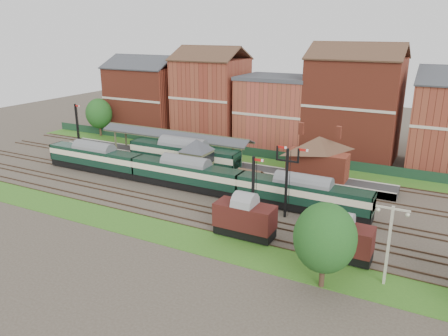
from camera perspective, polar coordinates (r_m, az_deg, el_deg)
The scene contains 20 objects.
ground at distance 56.77m, azimuth -2.62°, elevation -3.16°, with size 160.00×160.00×0.00m, color #473D33.
grass_back at distance 70.27m, azimuth 3.97°, elevation 1.00°, with size 90.00×4.50×0.06m, color #2D6619.
grass_front at distance 47.65m, azimuth -9.98°, elevation -7.66°, with size 90.00×5.00×0.06m, color #2D6619.
fence at distance 71.83m, azimuth 4.63°, elevation 1.96°, with size 90.00×0.12×1.50m, color #193823.
platform at distance 66.95m, azimuth -2.12°, elevation 0.60°, with size 55.00×3.40×1.00m, color #2D2D2D.
signal_box at distance 59.85m, azimuth -3.58°, elevation 1.16°, with size 5.40×5.40×6.00m.
brick_hut at distance 56.91m, azimuth 3.37°, elevation -1.84°, with size 3.20×2.64×2.94m.
station_building at distance 59.66m, azimuth 12.17°, elevation 1.50°, with size 8.10×8.10×5.90m.
canopy at distance 68.97m, azimuth -6.50°, elevation 4.53°, with size 26.00×3.89×4.08m.
semaphore_bracket at distance 48.27m, azimuth 8.21°, elevation -1.32°, with size 3.60×0.25×8.18m.
semaphore_platform_end at distance 79.88m, azimuth -18.61°, elevation 5.22°, with size 1.23×0.25×8.00m.
semaphore_siding at distance 45.18m, azimuth 3.83°, elevation -3.17°, with size 1.23×0.25×8.00m.
yard_lamp at distance 37.96m, azimuth 20.75°, elevation -8.90°, with size 2.60×0.22×7.00m.
town_backdrop at distance 76.84m, azimuth 6.71°, elevation 7.73°, with size 69.00×10.00×16.00m.
dmu_train at distance 57.39m, azimuth -4.99°, elevation -0.69°, with size 47.62×2.51×3.66m.
platform_railcar at distance 64.90m, azimuth -5.30°, elevation 1.72°, with size 17.76×2.80×4.09m.
goods_van_a at distance 44.28m, azimuth 2.72°, elevation -6.48°, with size 6.08×2.64×3.69m.
goods_van_b at distance 41.61m, azimuth 14.91°, elevation -8.91°, with size 5.83×2.53×3.54m.
tree_far at distance 35.93m, azimuth 13.04°, elevation -8.90°, with size 5.03×5.03×7.34m.
tree_back at distance 88.83m, azimuth -16.02°, elevation 6.86°, with size 5.05×5.05×7.38m.
Camera 1 is at (26.97, -45.64, 20.31)m, focal length 35.00 mm.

